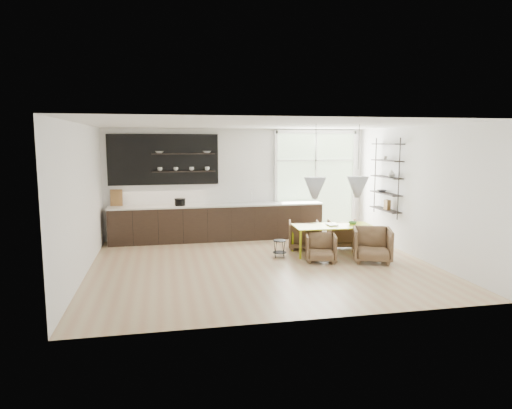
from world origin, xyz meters
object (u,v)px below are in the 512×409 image
at_px(armchair_back_left, 304,235).
at_px(armchair_front_left, 321,248).
at_px(armchair_front_right, 372,245).
at_px(wire_stool, 280,246).
at_px(dining_table, 333,227).
at_px(armchair_back_right, 344,234).

distance_m(armchair_back_left, armchair_front_left, 1.21).
bearing_deg(armchair_front_right, armchair_front_left, -172.63).
bearing_deg(wire_stool, armchair_back_left, 41.38).
bearing_deg(wire_stool, dining_table, 2.57).
relative_size(armchair_front_right, wire_stool, 2.11).
bearing_deg(armchair_back_right, dining_table, 58.81).
height_order(dining_table, armchair_front_right, armchair_front_right).
bearing_deg(armchair_front_right, wire_stool, 177.41).
height_order(armchair_back_right, armchair_front_right, armchair_front_right).
height_order(armchair_front_right, wire_stool, armchair_front_right).
relative_size(dining_table, wire_stool, 4.81).
relative_size(dining_table, armchair_back_left, 2.49).
bearing_deg(dining_table, armchair_back_right, 50.48).
xyz_separation_m(dining_table, armchair_back_left, (-0.50, 0.63, -0.28)).
bearing_deg(armchair_back_left, armchair_back_right, -169.89).
bearing_deg(armchair_front_left, armchair_back_right, 63.63).
height_order(dining_table, armchair_back_left, armchair_back_left).
xyz_separation_m(armchair_front_left, wire_stool, (-0.78, 0.53, -0.05)).
bearing_deg(wire_stool, armchair_front_left, -34.12).
xyz_separation_m(armchair_back_left, armchair_front_left, (-0.00, -1.21, -0.04)).
xyz_separation_m(armchair_back_left, armchair_back_right, (0.99, -0.09, -0.00)).
height_order(armchair_back_left, wire_stool, armchair_back_left).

